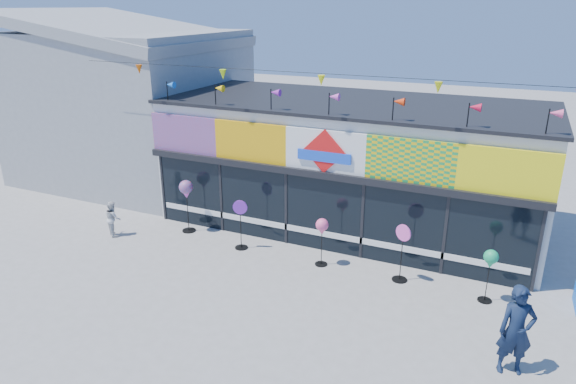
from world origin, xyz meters
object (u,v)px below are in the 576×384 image
Objects in this scene: spinner_3 at (402,251)px; spinner_4 at (490,261)px; adult_man at (516,331)px; child at (113,218)px; spinner_2 at (322,228)px; spinner_1 at (241,223)px; spinner_0 at (186,191)px.

spinner_4 is at bearing -3.67° from spinner_3.
adult_man is 1.69× the size of child.
spinner_4 is (4.42, -0.09, -0.01)m from spinner_2.
spinner_2 is at bearing 0.26° from spinner_1.
spinner_3 is 1.43× the size of child.
spinner_3 is 1.15× the size of spinner_4.
spinner_1 is at bearing 179.36° from spinner_4.
adult_man reaches higher than child.
spinner_4 is at bearing -1.17° from spinner_2.
spinner_1 is 0.81× the size of adult_man.
spinner_3 is 0.85× the size of adult_man.
spinner_2 is 1.01× the size of spinner_4.
spinner_0 reaches higher than spinner_4.
adult_man is (9.89, -3.04, -0.44)m from spinner_0.
spinner_2 is at bearing -4.50° from spinner_0.
spinner_1 is 8.15m from adult_man.
child is at bearing 152.93° from adult_man.
spinner_4 reaches higher than child.
spinner_4 is (9.21, -0.47, -0.27)m from spinner_0.
spinner_1 is 2.62m from spinner_2.
spinner_4 is (2.18, -0.14, 0.27)m from spinner_3.
spinner_3 is 2.20m from spinner_4.
spinner_2 is 6.88m from child.
spinner_1 reaches higher than spinner_2.
spinner_0 is 9.22m from spinner_4.
spinner_1 reaches higher than child.
spinner_2 is 0.74× the size of adult_man.
spinner_3 is at bearing -140.61° from child.
spinner_3 is (4.84, 0.06, 0.04)m from spinner_1.
spinner_3 is at bearing -2.67° from spinner_0.
spinner_3 is at bearing 0.73° from spinner_1.
spinner_3 reaches higher than spinner_1.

